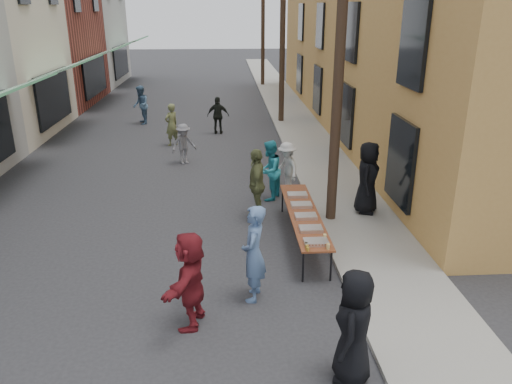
{
  "coord_description": "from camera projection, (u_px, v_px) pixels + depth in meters",
  "views": [
    {
      "loc": [
        1.57,
        -8.99,
        5.36
      ],
      "look_at": [
        2.25,
        1.85,
        1.3
      ],
      "focal_mm": 35.0,
      "sensor_mm": 36.0,
      "label": 1
    }
  ],
  "objects": [
    {
      "name": "server",
      "position": [
        368.0,
        178.0,
        13.27
      ],
      "size": [
        0.95,
        1.12,
        1.95
      ],
      "primitive_type": "imported",
      "rotation": [
        0.0,
        0.0,
        1.16
      ],
      "color": "black",
      "rests_on": "sidewalk"
    },
    {
      "name": "cup_stack",
      "position": [
        328.0,
        246.0,
        10.06
      ],
      "size": [
        0.08,
        0.08,
        0.12
      ],
      "primitive_type": "cylinder",
      "color": "tan",
      "rests_on": "serving_table"
    },
    {
      "name": "building_ochre",
      "position": [
        437.0,
        15.0,
        22.18
      ],
      "size": [
        10.0,
        28.0,
        10.0
      ],
      "primitive_type": "cube",
      "color": "#B88641",
      "rests_on": "ground"
    },
    {
      "name": "catering_tray_foil_d",
      "position": [
        301.0,
        205.0,
        12.21
      ],
      "size": [
        0.5,
        0.33,
        0.08
      ],
      "primitive_type": "cube",
      "color": "#B2B2B7",
      "rests_on": "serving_table"
    },
    {
      "name": "sidewalk",
      "position": [
        295.0,
        121.0,
        24.49
      ],
      "size": [
        2.2,
        60.0,
        0.1
      ],
      "primitive_type": "cube",
      "color": "gray",
      "rests_on": "ground"
    },
    {
      "name": "ground",
      "position": [
        152.0,
        285.0,
        10.2
      ],
      "size": [
        120.0,
        120.0,
        0.0
      ],
      "primitive_type": "plane",
      "color": "#28282B",
      "rests_on": "ground"
    },
    {
      "name": "catering_tray_buns_end",
      "position": [
        297.0,
        195.0,
        12.86
      ],
      "size": [
        0.5,
        0.33,
        0.08
      ],
      "primitive_type": "cube",
      "color": "tan",
      "rests_on": "serving_table"
    },
    {
      "name": "guest_front_d",
      "position": [
        287.0,
        167.0,
        15.08
      ],
      "size": [
        0.93,
        1.15,
        1.56
      ],
      "primitive_type": "imported",
      "rotation": [
        0.0,
        0.0,
        -1.16
      ],
      "color": "beige",
      "rests_on": "ground"
    },
    {
      "name": "guest_queue_back",
      "position": [
        190.0,
        280.0,
        8.68
      ],
      "size": [
        0.9,
        1.74,
        1.79
      ],
      "primitive_type": "imported",
      "rotation": [
        0.0,
        0.0,
        -1.8
      ],
      "color": "maroon",
      "rests_on": "ground"
    },
    {
      "name": "passerby_far",
      "position": [
        141.0,
        105.0,
        23.84
      ],
      "size": [
        0.88,
        1.03,
        1.83
      ],
      "primitive_type": "imported",
      "rotation": [
        0.0,
        0.0,
        4.95
      ],
      "color": "#48698B",
      "rests_on": "ground"
    },
    {
      "name": "guest_front_a",
      "position": [
        354.0,
        327.0,
        7.35
      ],
      "size": [
        0.9,
        1.06,
        1.84
      ],
      "primitive_type": "imported",
      "rotation": [
        0.0,
        0.0,
        -1.98
      ],
      "color": "black",
      "rests_on": "ground"
    },
    {
      "name": "condiment_jar_a",
      "position": [
        308.0,
        249.0,
        10.0
      ],
      "size": [
        0.07,
        0.07,
        0.08
      ],
      "primitive_type": "cylinder",
      "color": "#A57F26",
      "rests_on": "serving_table"
    },
    {
      "name": "guest_front_c",
      "position": [
        269.0,
        170.0,
        14.46
      ],
      "size": [
        0.98,
        1.07,
        1.77
      ],
      "primitive_type": "imported",
      "rotation": [
        0.0,
        0.0,
        -2.03
      ],
      "color": "teal",
      "rests_on": "ground"
    },
    {
      "name": "utility_pole_far",
      "position": [
        263.0,
        19.0,
        34.11
      ],
      "size": [
        0.26,
        0.26,
        9.0
      ],
      "primitive_type": "cylinder",
      "color": "#2D2116",
      "rests_on": "ground"
    },
    {
      "name": "condiment_jar_c",
      "position": [
        306.0,
        245.0,
        10.19
      ],
      "size": [
        0.07,
        0.07,
        0.08
      ],
      "primitive_type": "cylinder",
      "color": "#A57F26",
      "rests_on": "serving_table"
    },
    {
      "name": "guest_front_b",
      "position": [
        254.0,
        254.0,
        9.44
      ],
      "size": [
        0.59,
        0.78,
        1.93
      ],
      "primitive_type": "imported",
      "rotation": [
        0.0,
        0.0,
        -1.77
      ],
      "color": "#516E9C",
      "rests_on": "ground"
    },
    {
      "name": "guest_front_e",
      "position": [
        257.0,
        184.0,
        13.14
      ],
      "size": [
        0.55,
        1.16,
        1.92
      ],
      "primitive_type": "imported",
      "rotation": [
        0.0,
        0.0,
        -1.64
      ],
      "color": "#60683C",
      "rests_on": "ground"
    },
    {
      "name": "passerby_right",
      "position": [
        172.0,
        125.0,
        20.17
      ],
      "size": [
        0.73,
        0.73,
        1.71
      ],
      "primitive_type": "imported",
      "rotation": [
        0.0,
        0.0,
        3.94
      ],
      "color": "#656B3E",
      "rests_on": "ground"
    },
    {
      "name": "catering_tray_buns",
      "position": [
        306.0,
        216.0,
        11.55
      ],
      "size": [
        0.5,
        0.33,
        0.08
      ],
      "primitive_type": "cube",
      "color": "tan",
      "rests_on": "serving_table"
    },
    {
      "name": "passerby_mid",
      "position": [
        218.0,
        115.0,
        22.04
      ],
      "size": [
        1.0,
        0.5,
        1.65
      ],
      "primitive_type": "imported",
      "rotation": [
        0.0,
        0.0,
        3.03
      ],
      "color": "black",
      "rests_on": "ground"
    },
    {
      "name": "utility_pole_mid",
      "position": [
        283.0,
        26.0,
        22.89
      ],
      "size": [
        0.26,
        0.26,
        9.0
      ],
      "primitive_type": "cylinder",
      "color": "#2D2116",
      "rests_on": "ground"
    },
    {
      "name": "utility_pole_near",
      "position": [
        340.0,
        45.0,
        11.68
      ],
      "size": [
        0.26,
        0.26,
        9.0
      ],
      "primitive_type": "cylinder",
      "color": "#2D2116",
      "rests_on": "ground"
    },
    {
      "name": "condiment_jar_b",
      "position": [
        307.0,
        247.0,
        10.09
      ],
      "size": [
        0.07,
        0.07,
        0.08
      ],
      "primitive_type": "cylinder",
      "color": "#A57F26",
      "rests_on": "serving_table"
    },
    {
      "name": "serving_table",
      "position": [
        304.0,
        214.0,
        11.86
      ],
      "size": [
        0.7,
        4.0,
        0.75
      ],
      "color": "brown",
      "rests_on": "ground"
    },
    {
      "name": "passerby_left",
      "position": [
        184.0,
        144.0,
        17.85
      ],
      "size": [
        1.08,
        0.94,
        1.45
      ],
      "primitive_type": "imported",
      "rotation": [
        0.0,
        0.0,
        0.52
      ],
      "color": "slate",
      "rests_on": "ground"
    },
    {
      "name": "catering_tray_sausage",
      "position": [
        316.0,
        242.0,
        10.29
      ],
      "size": [
        0.5,
        0.33,
        0.08
      ],
      "primitive_type": "cube",
      "color": "maroon",
      "rests_on": "serving_table"
    },
    {
      "name": "catering_tray_foil_b",
      "position": [
        311.0,
        229.0,
        10.9
      ],
      "size": [
        0.5,
        0.33,
        0.08
      ],
      "primitive_type": "cube",
      "color": "#B2B2B7",
      "rests_on": "serving_table"
    }
  ]
}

